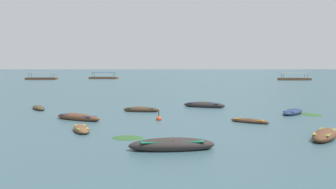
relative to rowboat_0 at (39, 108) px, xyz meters
The scene contains 19 objects.
ground_plane 1469.35m from the rowboat_0, 89.62° to the left, with size 6000.00×6000.00×0.00m, color #385660.
mountain_2 1957.83m from the rowboat_0, 102.14° to the left, with size 974.91×974.91×301.60m, color #56665B.
mountain_3 2028.30m from the rowboat_0, 85.77° to the left, with size 1922.41×1922.41×574.58m, color slate.
mountain_4 2145.88m from the rowboat_0, 64.54° to the left, with size 1464.28×1464.28×525.11m, color #4C5B56.
rowboat_0 is the anchor object (origin of this frame).
rowboat_1 16.84m from the rowboat_0, ahead, with size 4.59×3.25×0.73m.
rowboat_2 9.71m from the rowboat_0, 58.08° to the right, with size 4.29×3.60×0.65m.
rowboat_3 27.34m from the rowboat_0, 40.42° to the right, with size 3.33×4.03×0.68m.
rowboat_4 23.24m from the rowboat_0, 59.99° to the right, with size 4.45×1.54×0.76m.
rowboat_5 15.26m from the rowboat_0, 65.97° to the right, with size 1.75×3.38×0.47m.
rowboat_6 21.27m from the rowboat_0, 30.49° to the right, with size 2.90×2.65×0.39m.
rowboat_7 10.53m from the rowboat_0, 14.68° to the right, with size 3.68×2.02×0.59m.
rowboat_8 24.40m from the rowboat_0, 13.63° to the right, with size 3.35×3.67×0.59m.
ferry_0 101.76m from the rowboat_0, 103.40° to the left, with size 10.30×4.14×2.54m.
ferry_1 107.67m from the rowboat_0, 91.59° to the left, with size 10.87×5.54×2.54m.
ferry_2 107.14m from the rowboat_0, 54.79° to the left, with size 10.65×5.54×2.54m.
mooring_buoy 14.58m from the rowboat_0, 37.66° to the right, with size 0.45×0.45×0.91m.
weed_patch_0 19.08m from the rowboat_0, 60.82° to the right, with size 1.92×1.61×0.14m, color #2D5628.
weed_patch_1 25.90m from the rowboat_0, 14.17° to the right, with size 2.96×1.68×0.14m, color #2D5628.
Camera 1 is at (0.11, -9.03, 4.15)m, focal length 41.96 mm.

